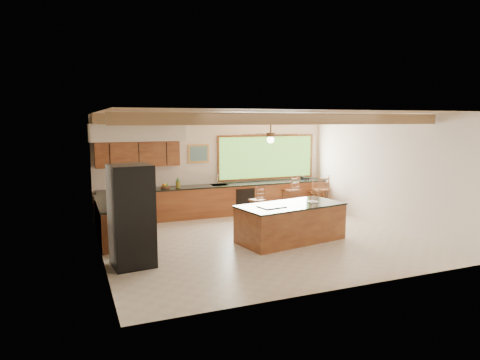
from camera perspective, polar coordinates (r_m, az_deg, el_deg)
name	(u,v)px	position (r m, az deg, el deg)	size (l,w,h in m)	color
ground	(260,240)	(10.33, 2.67, -7.97)	(7.20, 7.20, 0.00)	beige
room_shell	(243,146)	(10.48, 0.42, 4.57)	(7.27, 6.54, 3.02)	#F1E1D0
counter_run	(197,204)	(12.25, -5.74, -3.23)	(7.12, 3.10, 1.23)	brown
island	(291,222)	(10.22, 6.75, -5.64)	(2.68, 1.60, 0.90)	brown
refrigerator	(131,216)	(8.57, -14.27, -4.66)	(0.85, 0.83, 2.00)	black
bar_stool_a	(258,201)	(11.99, 2.40, -2.78)	(0.45, 0.45, 1.01)	brown
bar_stool_b	(292,191)	(13.21, 6.91, -1.41)	(0.52, 0.52, 1.17)	brown
bar_stool_c	(315,193)	(13.67, 10.00, -1.70)	(0.38, 0.38, 0.95)	brown
bar_stool_d	(322,190)	(13.43, 10.87, -1.36)	(0.45, 0.45, 1.16)	brown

